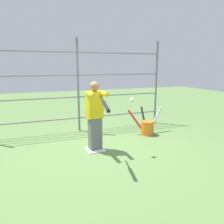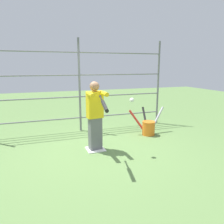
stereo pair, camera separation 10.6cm
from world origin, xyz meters
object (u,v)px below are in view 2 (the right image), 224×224
object	(u,v)px
batter	(95,114)
bat_bucket	(148,127)
softball_in_flight	(132,100)
baseball_bat_swinging	(104,105)

from	to	relation	value
batter	bat_bucket	distance (m)	1.88
softball_in_flight	batter	bearing A→B (deg)	-35.76
softball_in_flight	bat_bucket	bearing A→B (deg)	-133.38
batter	baseball_bat_swinging	world-z (taller)	batter
batter	softball_in_flight	size ratio (longest dim) A/B	16.03
baseball_bat_swinging	softball_in_flight	size ratio (longest dim) A/B	8.85
bat_bucket	softball_in_flight	bearing A→B (deg)	46.62
softball_in_flight	bat_bucket	world-z (taller)	softball_in_flight
baseball_bat_swinging	bat_bucket	bearing A→B (deg)	-139.47
bat_bucket	baseball_bat_swinging	bearing A→B (deg)	40.53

